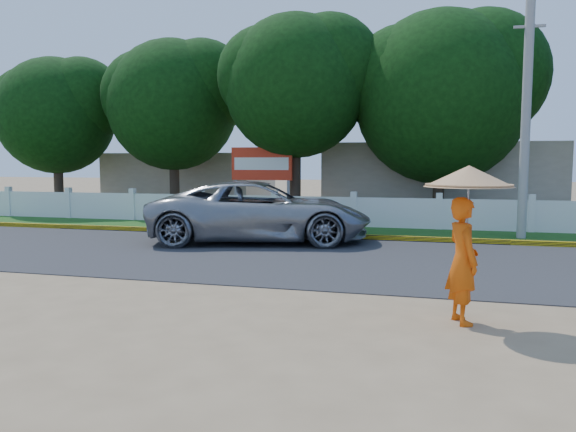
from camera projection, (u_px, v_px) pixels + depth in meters
The scene contains 12 objects.
ground at pixel (258, 302), 9.70m from camera, with size 120.00×120.00×0.00m, color #9E8460.
road at pixel (314, 258), 14.02m from camera, with size 60.00×7.00×0.02m, color #38383A.
grass_verge at pixel (347, 232), 19.07m from camera, with size 60.00×3.50×0.03m, color #2D601E.
curb at pixel (339, 236), 17.43m from camera, with size 40.00×0.18×0.16m, color yellow.
fence at pixel (354, 212), 20.41m from camera, with size 40.00×0.10×1.10m, color silver.
building_near at pixel (440, 178), 26.06m from camera, with size 10.00×6.00×3.20m, color #B7AD99.
building_far at pixel (192, 179), 30.40m from camera, with size 8.00×5.00×2.80m, color #B7AD99.
utility_pole at pixel (526, 121), 17.07m from camera, with size 0.28×0.28×7.23m, color gray.
vehicle at pixel (260, 212), 16.74m from camera, with size 3.02×6.55×1.82m, color gray.
monk_with_parasol at pixel (466, 221), 8.29m from camera, with size 1.30×1.30×2.36m.
billboard at pixel (262, 168), 22.30m from camera, with size 2.50×0.13×2.95m.
tree_row at pixel (419, 89), 22.02m from camera, with size 35.59×7.70×9.47m.
Camera 1 is at (2.97, -9.04, 2.44)m, focal length 35.00 mm.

